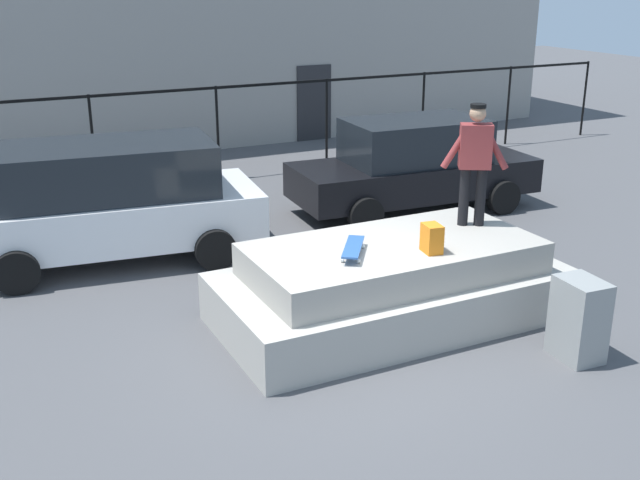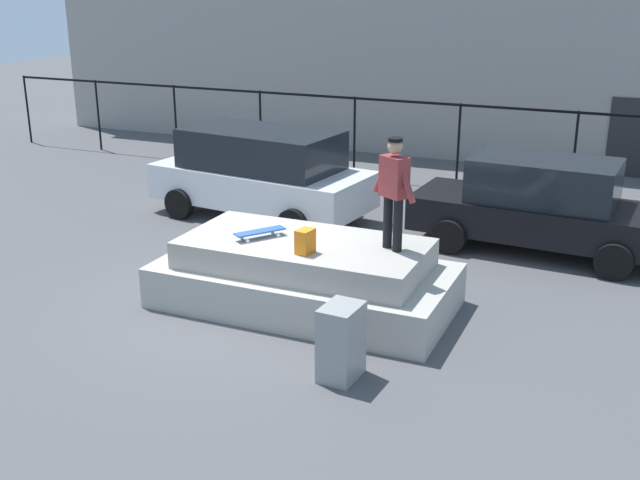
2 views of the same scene
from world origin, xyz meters
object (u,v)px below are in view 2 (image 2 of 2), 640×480
Objects in this scene: car_white_hatchback_near at (262,172)px; utility_box at (341,342)px; skateboarder at (394,186)px; car_black_sedan_mid at (541,205)px; skateboard at (260,232)px; backpack at (305,241)px.

utility_box is (4.17, -5.82, -0.48)m from car_white_hatchback_near.
skateboarder is 2.58m from utility_box.
car_black_sedan_mid reaches higher than utility_box.
skateboarder is 2.22m from skateboard.
car_white_hatchback_near is 4.87× the size of utility_box.
backpack reaches higher than utility_box.
car_black_sedan_mid is (3.62, 4.18, -0.27)m from skateboard.
backpack is at bearing -148.73° from skateboarder.
skateboarder is 5.66m from car_white_hatchback_near.
car_white_hatchback_near reaches higher than car_black_sedan_mid.
car_black_sedan_mid is 4.82× the size of utility_box.
skateboard is 0.16× the size of car_white_hatchback_near.
utility_box is (0.04, -2.09, -1.52)m from skateboarder.
skateboarder reaches higher than car_black_sedan_mid.
skateboard is 0.98m from backpack.
car_black_sedan_mid is at bearing 67.42° from skateboarder.
car_white_hatchback_near is (-4.13, 3.73, -1.03)m from skateboarder.
car_black_sedan_mid reaches higher than backpack.
skateboard is 2.16× the size of backpack.
skateboarder is at bearing 9.20° from skateboard.
skateboarder is 4.61× the size of backpack.
skateboard is 0.79× the size of utility_box.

